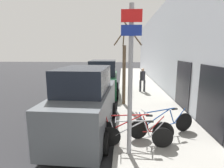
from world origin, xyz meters
TOP-DOWN VIEW (x-y plane):
  - ground_plane at (0.00, 11.20)m, footprint 80.00×80.00m
  - sidewalk_curb at (2.60, 14.00)m, footprint 3.20×32.00m
  - building_facade at (4.35, 13.92)m, footprint 0.23×32.00m
  - signpost at (1.43, 4.47)m, footprint 0.50×0.14m
  - bicycle_0 at (1.65, 4.81)m, footprint 2.12×0.44m
  - bicycle_1 at (1.60, 5.11)m, footprint 2.44×0.44m
  - bicycle_2 at (2.59, 5.63)m, footprint 2.25×0.92m
  - parked_car_0 at (-0.07, 6.08)m, footprint 2.06×4.77m
  - parked_car_1 at (-0.06, 11.80)m, footprint 2.15×4.72m
  - pedestrian_near at (2.64, 12.20)m, footprint 0.43×0.37m
  - street_tree at (1.33, 9.15)m, footprint 1.44×1.16m

SIDE VIEW (x-z plane):
  - ground_plane at x=0.00m, z-range 0.00..0.00m
  - sidewalk_curb at x=2.60m, z-range 0.00..0.15m
  - bicycle_0 at x=1.65m, z-range 0.09..0.94m
  - bicycle_1 at x=1.60m, z-range 0.09..1.00m
  - bicycle_2 at x=2.59m, z-range 0.09..1.00m
  - parked_car_1 at x=-0.06m, z-range -0.12..2.23m
  - parked_car_0 at x=-0.07m, z-range -0.10..2.28m
  - pedestrian_near at x=2.64m, z-range 0.28..1.92m
  - street_tree at x=1.33m, z-range -0.09..4.12m
  - signpost at x=1.43m, z-range 0.29..4.18m
  - building_facade at x=4.35m, z-range -0.02..6.48m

